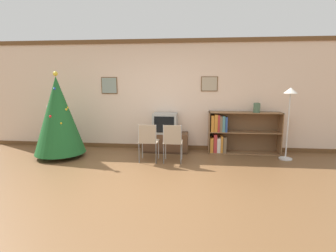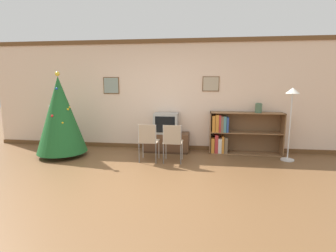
{
  "view_description": "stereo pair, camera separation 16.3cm",
  "coord_description": "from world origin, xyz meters",
  "views": [
    {
      "loc": [
        0.95,
        -3.95,
        1.71
      ],
      "look_at": [
        0.38,
        1.38,
        0.78
      ],
      "focal_mm": 28.0,
      "sensor_mm": 36.0,
      "label": 1
    },
    {
      "loc": [
        1.11,
        -3.93,
        1.71
      ],
      "look_at": [
        0.38,
        1.38,
        0.78
      ],
      "focal_mm": 28.0,
      "sensor_mm": 36.0,
      "label": 2
    }
  ],
  "objects": [
    {
      "name": "vase",
      "position": [
        2.36,
        2.27,
        1.1
      ],
      "size": [
        0.16,
        0.16,
        0.22
      ],
      "color": "#47664C",
      "rests_on": "bookshelf"
    },
    {
      "name": "standing_lamp",
      "position": [
        2.94,
        1.87,
        1.2
      ],
      "size": [
        0.28,
        0.28,
        1.57
      ],
      "color": "silver",
      "rests_on": "ground_plane"
    },
    {
      "name": "folding_chair_right",
      "position": [
        0.48,
        1.36,
        0.47
      ],
      "size": [
        0.4,
        0.4,
        0.82
      ],
      "color": "tan",
      "rests_on": "ground_plane"
    },
    {
      "name": "wall_back",
      "position": [
        -0.0,
        2.55,
        1.35
      ],
      "size": [
        8.78,
        0.11,
        2.7
      ],
      "color": "beige",
      "rests_on": "ground_plane"
    },
    {
      "name": "television",
      "position": [
        0.22,
        2.23,
        0.7
      ],
      "size": [
        0.57,
        0.47,
        0.48
      ],
      "color": "#9E9E99",
      "rests_on": "tv_console"
    },
    {
      "name": "bookshelf",
      "position": [
        1.8,
        2.31,
        0.47
      ],
      "size": [
        1.67,
        0.36,
        0.98
      ],
      "color": "olive",
      "rests_on": "ground_plane"
    },
    {
      "name": "christmas_tree",
      "position": [
        -2.09,
        1.53,
        0.95
      ],
      "size": [
        1.1,
        1.1,
        1.91
      ],
      "color": "maroon",
      "rests_on": "ground_plane"
    },
    {
      "name": "folding_chair_left",
      "position": [
        -0.04,
        1.36,
        0.47
      ],
      "size": [
        0.4,
        0.4,
        0.82
      ],
      "color": "tan",
      "rests_on": "ground_plane"
    },
    {
      "name": "ground_plane",
      "position": [
        0.0,
        0.0,
        0.0
      ],
      "size": [
        24.0,
        24.0,
        0.0
      ],
      "primitive_type": "plane",
      "color": "brown"
    },
    {
      "name": "tv_console",
      "position": [
        0.22,
        2.24,
        0.23
      ],
      "size": [
        1.1,
        0.48,
        0.46
      ],
      "color": "#412A1A",
      "rests_on": "ground_plane"
    }
  ]
}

